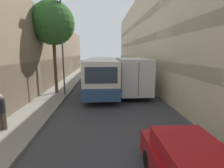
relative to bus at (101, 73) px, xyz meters
name	(u,v)px	position (x,y,z in m)	size (l,w,h in m)	color
ground_plane	(110,101)	(0.64, -4.20, -1.63)	(150.00, 150.00, 0.00)	#38383D
sidewalk_left	(48,101)	(-3.99, -4.20, -1.56)	(2.26, 60.00, 0.14)	gray
building_left_shopfront	(13,56)	(-6.22, -4.20, 1.75)	(2.40, 60.00, 7.44)	#847056
building_right_apartment	(182,29)	(5.89, -4.20, 3.70)	(2.40, 60.00, 10.72)	beige
bus	(101,73)	(0.00, 0.00, 0.00)	(2.60, 11.98, 3.07)	silver
box_truck	(130,74)	(2.63, -1.38, 0.06)	(2.40, 7.75, 3.16)	silver
panel_van	(97,69)	(-0.73, 10.30, -0.52)	(1.90, 4.03, 1.99)	silver
pedestrian	(1,111)	(-4.53, -9.20, -0.59)	(0.39, 0.37, 1.66)	brown
street_lamp	(62,29)	(-3.11, -2.45, 3.86)	(0.36, 0.80, 7.89)	#38383D
street_tree_left	(53,23)	(-3.99, -1.61, 4.41)	(3.62, 3.62, 7.73)	#4C3823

